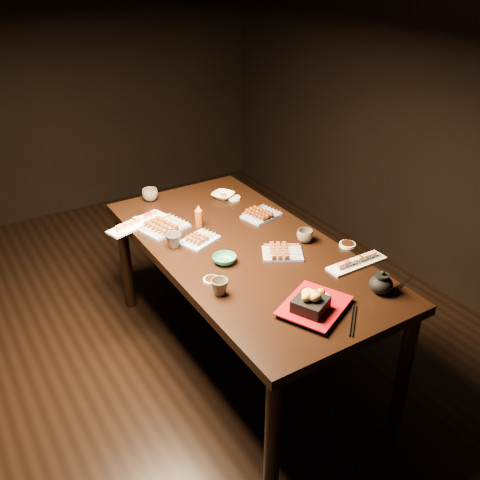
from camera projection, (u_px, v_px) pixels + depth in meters
name	position (u px, v px, depth m)	size (l,w,h in m)	color
ground	(175.00, 378.00, 3.05)	(5.00, 5.00, 0.00)	black
dining_table	(245.00, 304.00, 3.04)	(0.90, 1.80, 0.75)	black
sushi_platter_near	(357.00, 261.00, 2.69)	(0.33, 0.09, 0.04)	white
sushi_platter_far	(137.00, 221.00, 3.07)	(0.37, 0.10, 0.05)	white
yakitori_plate_center	(199.00, 237.00, 2.90)	(0.20, 0.15, 0.05)	#828EB6
yakitori_plate_right	(283.00, 250.00, 2.77)	(0.21, 0.15, 0.05)	#828EB6
yakitori_plate_left	(164.00, 224.00, 3.02)	(0.25, 0.18, 0.06)	#828EB6
tsukune_plate	(261.00, 213.00, 3.16)	(0.21, 0.15, 0.05)	#828EB6
edamame_bowl_green	(224.00, 259.00, 2.71)	(0.12, 0.12, 0.04)	#297D64
edamame_bowl_cream	(223.00, 195.00, 3.40)	(0.13, 0.13, 0.03)	#F0E0C4
tempura_tray	(315.00, 299.00, 2.34)	(0.31, 0.25, 0.11)	black
teacup_near_left	(220.00, 287.00, 2.46)	(0.08, 0.08, 0.08)	#4E463C
teacup_mid_right	(305.00, 236.00, 2.89)	(0.09, 0.09, 0.07)	#4E463C
teacup_far_left	(174.00, 240.00, 2.84)	(0.08, 0.08, 0.08)	#4E463C
teacup_far_right	(150.00, 195.00, 3.35)	(0.10, 0.10, 0.08)	#4E463C
teapot	(381.00, 282.00, 2.46)	(0.13, 0.13, 0.11)	black
condiment_bottle	(199.00, 216.00, 3.03)	(0.04, 0.04, 0.13)	#70310E
sauce_dish_west	(211.00, 280.00, 2.56)	(0.08, 0.08, 0.01)	white
sauce_dish_east	(234.00, 198.00, 3.38)	(0.08, 0.08, 0.01)	white
sauce_dish_se	(347.00, 245.00, 2.86)	(0.09, 0.09, 0.02)	white
sauce_dish_nw	(138.00, 220.00, 3.12)	(0.08, 0.08, 0.01)	white
chopsticks_near	(353.00, 320.00, 2.30)	(0.22, 0.02, 0.01)	black
chopsticks_se	(399.00, 286.00, 2.53)	(0.20, 0.02, 0.01)	black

